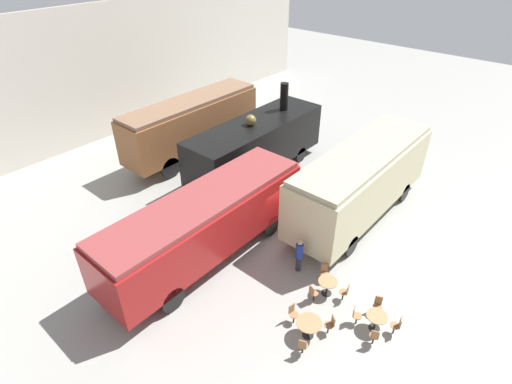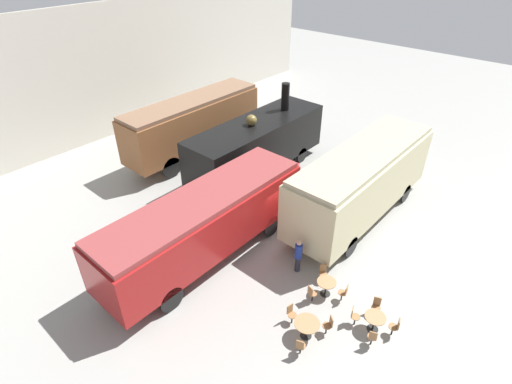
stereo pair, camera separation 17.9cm
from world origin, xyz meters
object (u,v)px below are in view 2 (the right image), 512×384
passenger_coach_wooden (193,122)px  cafe_table_far (326,285)px  cafe_table_near (375,320)px  passenger_coach_vintage (361,180)px  cafe_table_mid (307,325)px  steam_locomotive (257,143)px  cafe_chair_0 (354,315)px  visitor_person (298,255)px  streamlined_locomotive (216,214)px

passenger_coach_wooden → cafe_table_far: 14.40m
cafe_table_near → cafe_table_far: (0.30, 2.36, -0.00)m
passenger_coach_vintage → passenger_coach_wooden: bearing=95.2°
cafe_table_near → cafe_table_mid: (-1.95, 1.76, 0.05)m
steam_locomotive → cafe_chair_0: bearing=-121.0°
steam_locomotive → cafe_chair_0: size_ratio=11.13×
visitor_person → cafe_table_far: bearing=-101.2°
streamlined_locomotive → visitor_person: (1.25, -3.83, -1.03)m
passenger_coach_wooden → cafe_chair_0: passenger_coach_wooden is taller
cafe_table_near → cafe_chair_0: (-0.29, 0.72, -0.04)m
streamlined_locomotive → steam_locomotive: bearing=26.6°
streamlined_locomotive → visitor_person: bearing=-71.9°
steam_locomotive → visitor_person: steam_locomotive is taller
passenger_coach_wooden → steam_locomotive: steam_locomotive is taller
passenger_coach_wooden → steam_locomotive: 4.75m
passenger_coach_wooden → cafe_table_mid: passenger_coach_wooden is taller
passenger_coach_wooden → streamlined_locomotive: passenger_coach_wooden is taller
cafe_chair_0 → streamlined_locomotive: bearing=160.5°
passenger_coach_wooden → visitor_person: size_ratio=5.65×
streamlined_locomotive → cafe_table_mid: bearing=-102.3°
passenger_coach_wooden → streamlined_locomotive: (-5.61, -7.94, -0.39)m
cafe_chair_0 → visitor_person: bearing=142.5°
cafe_table_mid → visitor_person: bearing=41.9°
passenger_coach_wooden → cafe_table_far: size_ratio=12.23×
streamlined_locomotive → cafe_table_far: streamlined_locomotive is taller
passenger_coach_vintage → cafe_table_mid: bearing=-163.1°
cafe_table_mid → cafe_table_near: bearing=-42.0°
streamlined_locomotive → passenger_coach_vintage: passenger_coach_vintage is taller
passenger_coach_wooden → cafe_table_near: size_ratio=12.25×
passenger_coach_vintage → cafe_table_mid: passenger_coach_vintage is taller
visitor_person → cafe_table_near: bearing=-98.8°
cafe_table_near → cafe_table_far: size_ratio=1.00×
cafe_table_near → passenger_coach_wooden: bearing=72.5°
streamlined_locomotive → cafe_chair_0: streamlined_locomotive is taller
streamlined_locomotive → cafe_table_mid: (-1.34, -6.15, -1.37)m
cafe_table_mid → cafe_chair_0: size_ratio=1.11×
cafe_table_mid → cafe_table_far: bearing=15.0°
steam_locomotive → cafe_chair_0: (-6.32, -10.51, -1.50)m
steam_locomotive → cafe_table_far: (-5.73, -8.87, -1.46)m
cafe_chair_0 → cafe_table_near: bearing=0.0°
steam_locomotive → cafe_table_far: size_ratio=12.03×
cafe_chair_0 → visitor_person: visitor_person is taller
steam_locomotive → passenger_coach_wooden: bearing=102.5°
steam_locomotive → visitor_person: 9.01m
cafe_table_far → visitor_person: bearing=78.8°
steam_locomotive → cafe_table_near: steam_locomotive is taller
passenger_coach_wooden → cafe_table_mid: size_ratio=10.17×
passenger_coach_wooden → cafe_table_far: (-4.70, -13.49, -1.82)m
steam_locomotive → cafe_table_near: size_ratio=12.05×
steam_locomotive → streamlined_locomotive: (-6.64, -3.32, -0.03)m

